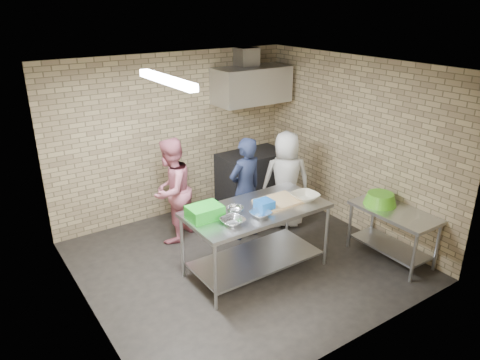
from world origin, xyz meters
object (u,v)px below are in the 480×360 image
Objects in this scene: woman_pink at (171,191)px; side_counter at (392,234)px; bottle_red at (248,87)px; woman_white at (286,180)px; man_navy at (245,189)px; green_basin at (380,199)px; prep_table at (256,240)px; blue_tub at (264,205)px; stove at (252,177)px; green_crate at (205,212)px.

side_counter is at bearing 101.24° from woman_pink.
side_counter is at bearing -82.38° from bottle_red.
woman_pink reaches higher than woman_white.
side_counter is at bearing 123.06° from man_navy.
green_basin is 0.29× the size of man_navy.
man_navy is 1.02× the size of woman_white.
green_basin is at bearing -17.81° from prep_table.
bottle_red is (1.32, 2.28, 1.03)m from blue_tub.
bottle_red is at bearing 59.88° from blue_tub.
stove is 1.16m from woman_white.
bottle_red is (1.37, 2.18, 1.56)m from prep_table.
blue_tub is at bearing -120.12° from bottle_red.
prep_table is 10.39× the size of bottle_red.
prep_table is at bearing 155.36° from side_counter.
side_counter is 2.61× the size of green_basin.
green_crate is 0.90× the size of green_basin.
side_counter is at bearing 138.06° from woman_white.
man_navy is (-0.90, -1.07, 0.35)m from stove.
stove reaches higher than side_counter.
prep_table is at bearing 116.57° from blue_tub.
blue_tub is at bearing 157.51° from side_counter.
green_basin is 1.95m from man_navy.
woman_pink reaches higher than green_basin.
green_crate is 0.26× the size of woman_white.
green_crate is 3.09m from bottle_red.
prep_table is 0.90m from green_crate.
blue_tub is (0.05, -0.10, 0.54)m from prep_table.
blue_tub is 1.65m from woman_pink.
woman_pink is (-0.58, 1.53, -0.20)m from blue_tub.
woman_white is at bearing 112.11° from green_basin.
stove is at bearing -68.65° from woman_white.
prep_table is 1.19× the size of woman_white.
side_counter is 2.20m from man_navy.
green_basin is 0.29× the size of woman_white.
woman_white is at bearing -97.07° from stove.
prep_table is at bearing -122.20° from bottle_red.
woman_white is (1.88, 0.71, -0.23)m from green_crate.
woman_white is at bearing 171.66° from man_navy.
green_crate is 2.55m from green_basin.
prep_table is at bearing -124.29° from stove.
woman_pink is at bearing 135.82° from side_counter.
prep_table is 1.16× the size of woman_pink.
woman_white is (1.72, -0.59, -0.02)m from woman_pink.
bottle_red is 0.11× the size of woman_white.
bottle_red is (0.05, 0.24, 1.58)m from stove.
woman_white is (0.76, -0.04, -0.01)m from man_navy.
woman_pink is (0.17, 1.31, -0.22)m from green_crate.
side_counter is 2.72m from green_crate.
green_crate is 0.26× the size of woman_pink.
green_crate is at bearing -135.19° from bottle_red.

